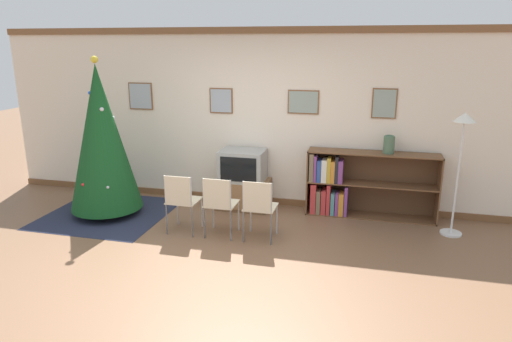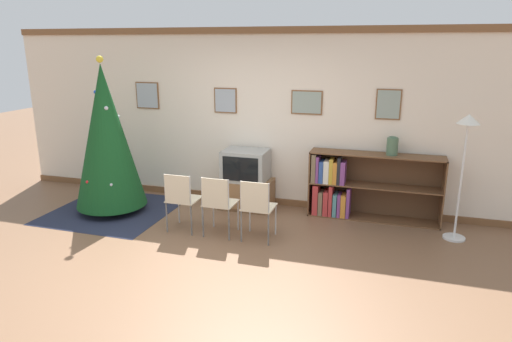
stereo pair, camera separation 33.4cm
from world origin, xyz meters
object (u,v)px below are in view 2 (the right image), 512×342
(folding_chair_left, at_px, (181,198))
(folding_chair_center, at_px, (218,202))
(christmas_tree, at_px, (107,137))
(folding_chair_right, at_px, (257,206))
(standing_lamp, at_px, (466,145))
(vase, at_px, (392,146))
(television, at_px, (246,165))
(tv_console, at_px, (246,194))
(bookshelf, at_px, (350,187))

(folding_chair_left, bearing_deg, folding_chair_center, 0.00)
(christmas_tree, height_order, folding_chair_left, christmas_tree)
(folding_chair_left, xyz_separation_m, folding_chair_right, (1.06, 0.00, 0.00))
(folding_chair_right, relative_size, standing_lamp, 0.50)
(folding_chair_left, distance_m, folding_chair_center, 0.53)
(vase, bearing_deg, television, -177.37)
(television, relative_size, folding_chair_right, 0.82)
(vase, bearing_deg, christmas_tree, -168.26)
(television, height_order, folding_chair_center, television)
(folding_chair_right, bearing_deg, folding_chair_left, 180.00)
(christmas_tree, bearing_deg, standing_lamp, 4.89)
(tv_console, distance_m, folding_chair_right, 1.29)
(television, xyz_separation_m, folding_chair_left, (-0.53, -1.14, -0.21))
(folding_chair_left, bearing_deg, bookshelf, 30.31)
(standing_lamp, bearing_deg, bookshelf, 163.81)
(folding_chair_center, bearing_deg, bookshelf, 37.98)
(vase, xyz_separation_m, standing_lamp, (0.87, -0.42, 0.16))
(folding_chair_left, xyz_separation_m, standing_lamp, (3.50, 0.82, 0.78))
(television, distance_m, bookshelf, 1.59)
(folding_chair_center, distance_m, vase, 2.53)
(folding_chair_left, height_order, bookshelf, bookshelf)
(folding_chair_center, xyz_separation_m, bookshelf, (1.58, 1.23, -0.02))
(christmas_tree, relative_size, folding_chair_right, 2.80)
(christmas_tree, bearing_deg, vase, 11.74)
(folding_chair_center, height_order, standing_lamp, standing_lamp)
(tv_console, xyz_separation_m, folding_chair_center, (0.00, -1.15, 0.25))
(tv_console, height_order, folding_chair_right, folding_chair_right)
(christmas_tree, height_order, vase, christmas_tree)
(christmas_tree, height_order, bookshelf, christmas_tree)
(television, xyz_separation_m, vase, (2.11, 0.10, 0.42))
(christmas_tree, bearing_deg, folding_chair_center, -12.14)
(vase, bearing_deg, standing_lamp, -25.66)
(folding_chair_center, xyz_separation_m, folding_chair_right, (0.53, 0.00, 0.00))
(christmas_tree, relative_size, vase, 8.90)
(christmas_tree, xyz_separation_m, folding_chair_right, (2.42, -0.41, -0.68))
(folding_chair_right, bearing_deg, standing_lamp, 18.60)
(bookshelf, distance_m, vase, 0.84)
(tv_console, distance_m, standing_lamp, 3.17)
(folding_chair_left, xyz_separation_m, bookshelf, (2.10, 1.23, -0.02))
(christmas_tree, relative_size, folding_chair_center, 2.80)
(tv_console, xyz_separation_m, television, (0.00, -0.00, 0.46))
(television, xyz_separation_m, folding_chair_right, (0.53, -1.14, -0.21))
(tv_console, relative_size, folding_chair_left, 0.99)
(folding_chair_left, xyz_separation_m, vase, (2.64, 1.24, 0.63))
(television, height_order, folding_chair_right, television)
(bookshelf, bearing_deg, vase, 1.01)
(television, relative_size, standing_lamp, 0.41)
(bookshelf, bearing_deg, folding_chair_left, -149.69)
(folding_chair_center, relative_size, vase, 3.18)
(television, height_order, bookshelf, bookshelf)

